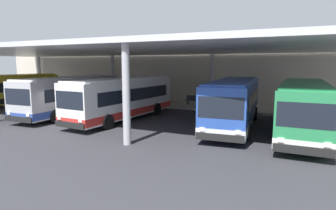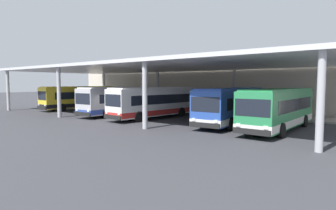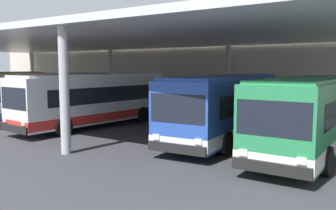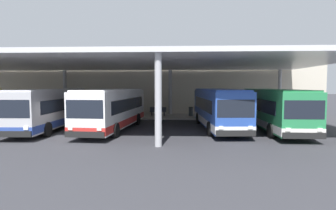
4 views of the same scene
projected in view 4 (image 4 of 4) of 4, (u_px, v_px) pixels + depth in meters
name	position (u px, v px, depth m)	size (l,w,h in m)	color
ground_plane	(70.00, 137.00, 18.17)	(200.00, 200.00, 0.00)	#333338
platform_kerb	(114.00, 116.00, 29.87)	(42.00, 4.50, 0.18)	#A39E93
station_building_facade	(120.00, 87.00, 32.88)	(48.00, 1.60, 6.53)	beige
canopy_shelter	(95.00, 64.00, 23.27)	(40.00, 17.00, 5.55)	silver
bus_second_bay	(50.00, 108.00, 21.34)	(2.96, 10.61, 3.17)	#B7B7BC
bus_middle_bay	(113.00, 109.00, 21.13)	(3.33, 10.69, 3.17)	white
bus_far_bay	(218.00, 108.00, 21.60)	(3.27, 10.68, 3.17)	#284CA8
bus_departing	(274.00, 109.00, 20.81)	(2.77, 10.54, 3.17)	#28844C
bench_waiting	(158.00, 111.00, 29.65)	(1.80, 0.45, 0.92)	#383D47
trash_bin	(191.00, 111.00, 29.19)	(0.52, 0.52, 0.98)	#33383D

